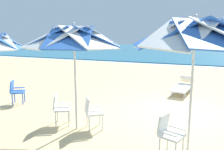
{
  "coord_description": "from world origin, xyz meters",
  "views": [
    {
      "loc": [
        0.83,
        -7.16,
        2.48
      ],
      "look_at": [
        -2.47,
        0.4,
        1.0
      ],
      "focal_mm": 35.47,
      "sensor_mm": 36.0,
      "label": 1
    }
  ],
  "objects": [
    {
      "name": "plastic_chair_2",
      "position": [
        -1.92,
        -2.21,
        0.5
      ],
      "size": [
        0.63,
        0.63,
        0.87
      ],
      "color": "white",
      "rests_on": "ground"
    },
    {
      "name": "sun_lounger_1",
      "position": [
        -0.1,
        2.75,
        0.28
      ],
      "size": [
        0.86,
        2.2,
        0.62
      ],
      "color": "white",
      "rests_on": "ground"
    },
    {
      "name": "beach_umbrella_0",
      "position": [
        0.55,
        -2.39,
        2.49
      ],
      "size": [
        2.6,
        2.6,
        2.89
      ],
      "color": "silver",
      "rests_on": "ground"
    },
    {
      "name": "beach_umbrella_1",
      "position": [
        -2.29,
        -2.39,
        2.42
      ],
      "size": [
        2.53,
        2.53,
        2.8
      ],
      "color": "silver",
      "rests_on": "ground"
    },
    {
      "name": "surf_foam",
      "position": [
        0.0,
        11.97,
        0.01
      ],
      "size": [
        80.0,
        0.7,
        0.01
      ],
      "primitive_type": "cube",
      "color": "white",
      "rests_on": "ground"
    },
    {
      "name": "ground_plane",
      "position": [
        0.0,
        0.0,
        0.0
      ],
      "size": [
        80.0,
        80.0,
        0.0
      ],
      "primitive_type": "plane",
      "color": "#D3B784"
    },
    {
      "name": "plastic_chair_1",
      "position": [
        -2.89,
        -2.29,
        0.5
      ],
      "size": [
        0.62,
        0.6,
        0.87
      ],
      "color": "white",
      "rests_on": "ground"
    },
    {
      "name": "sea",
      "position": [
        0.0,
        30.27,
        0.05
      ],
      "size": [
        80.0,
        36.0,
        0.1
      ],
      "primitive_type": "cube",
      "color": "teal",
      "rests_on": "ground"
    },
    {
      "name": "plastic_chair_5",
      "position": [
        -5.53,
        -1.37,
        0.5
      ],
      "size": [
        0.63,
        0.62,
        0.87
      ],
      "color": "blue",
      "rests_on": "ground"
    },
    {
      "name": "plastic_chair_0",
      "position": [
        0.19,
        -2.73,
        0.5
      ],
      "size": [
        0.58,
        0.55,
        0.87
      ],
      "color": "white",
      "rests_on": "ground"
    }
  ]
}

